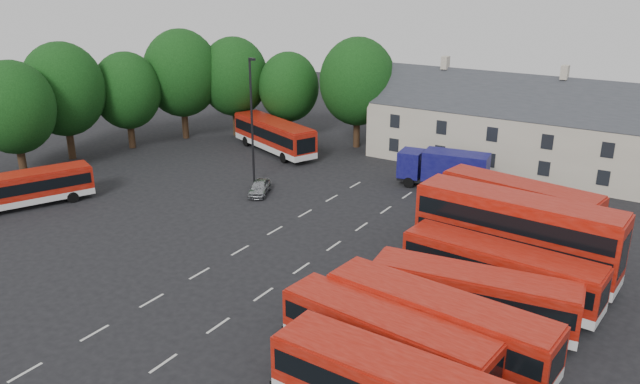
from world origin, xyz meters
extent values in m
plane|color=black|center=(0.00, 0.00, 0.00)|extent=(140.00, 140.00, 0.00)
cube|color=beige|center=(0.00, -14.00, 0.01)|extent=(0.15, 1.80, 0.01)
cube|color=beige|center=(0.00, -10.00, 0.01)|extent=(0.15, 1.80, 0.01)
cube|color=beige|center=(0.00, -6.00, 0.01)|extent=(0.15, 1.80, 0.01)
cube|color=beige|center=(0.00, -2.00, 0.01)|extent=(0.15, 1.80, 0.01)
cube|color=beige|center=(0.00, 2.00, 0.01)|extent=(0.15, 1.80, 0.01)
cube|color=beige|center=(0.00, 6.00, 0.01)|extent=(0.15, 1.80, 0.01)
cube|color=beige|center=(0.00, 10.00, 0.01)|extent=(0.15, 1.80, 0.01)
cube|color=beige|center=(0.00, 14.00, 0.01)|extent=(0.15, 1.80, 0.01)
cube|color=beige|center=(0.00, 18.00, 0.01)|extent=(0.15, 1.80, 0.01)
cube|color=beige|center=(5.00, -10.00, 0.01)|extent=(0.15, 1.80, 0.01)
cube|color=beige|center=(5.00, -6.00, 0.01)|extent=(0.15, 1.80, 0.01)
cube|color=beige|center=(5.00, -2.00, 0.01)|extent=(0.15, 1.80, 0.01)
cube|color=beige|center=(5.00, 2.00, 0.01)|extent=(0.15, 1.80, 0.01)
cube|color=beige|center=(5.00, 6.00, 0.01)|extent=(0.15, 1.80, 0.01)
cube|color=beige|center=(5.00, 10.00, 0.01)|extent=(0.15, 1.80, 0.01)
cube|color=beige|center=(5.00, 14.00, 0.01)|extent=(0.15, 1.80, 0.01)
cube|color=beige|center=(5.00, 18.00, 0.01)|extent=(0.15, 1.80, 0.01)
cylinder|color=black|center=(-27.00, 4.00, 1.92)|extent=(0.70, 0.70, 3.85)
ellipsoid|color=black|center=(-27.00, 4.00, 6.39)|extent=(7.26, 7.26, 8.35)
cylinder|color=black|center=(-28.00, 10.00, 2.10)|extent=(0.70, 0.70, 4.20)
ellipsoid|color=black|center=(-28.00, 10.00, 6.97)|extent=(7.92, 7.92, 9.11)
cylinder|color=black|center=(-26.00, 16.00, 1.84)|extent=(0.70, 0.70, 3.67)
ellipsoid|color=black|center=(-26.00, 16.00, 6.10)|extent=(6.93, 6.93, 7.97)
cylinder|color=black|center=(-24.00, 22.00, 2.19)|extent=(0.70, 0.70, 4.38)
ellipsoid|color=black|center=(-24.00, 22.00, 7.26)|extent=(8.25, 8.25, 9.49)
cylinder|color=black|center=(-20.00, 26.00, 2.01)|extent=(0.70, 0.70, 4.02)
ellipsoid|color=black|center=(-20.00, 26.00, 6.68)|extent=(7.59, 7.59, 8.73)
cylinder|color=black|center=(-14.00, 28.00, 1.75)|extent=(0.70, 0.70, 3.50)
ellipsoid|color=black|center=(-14.00, 28.00, 5.81)|extent=(6.60, 6.60, 7.59)
cylinder|color=black|center=(-6.00, 29.00, 2.10)|extent=(0.70, 0.70, 4.20)
ellipsoid|color=black|center=(-6.00, 29.00, 6.97)|extent=(7.92, 7.92, 9.11)
cube|color=beige|center=(14.00, 30.00, 2.75)|extent=(35.00, 7.00, 5.50)
cube|color=#2D3035|center=(14.00, 30.00, 5.50)|extent=(35.70, 7.13, 7.13)
cube|color=beige|center=(3.00, 30.00, 9.46)|extent=(0.60, 0.90, 1.20)
cube|color=beige|center=(14.00, 30.00, 9.46)|extent=(0.60, 0.90, 1.20)
cube|color=#9D1709|center=(16.92, -8.22, 3.24)|extent=(11.55, 2.97, 0.13)
cube|color=silver|center=(14.23, -4.70, 0.75)|extent=(10.86, 3.57, 0.53)
cube|color=#9D1709|center=(14.23, -4.70, 1.96)|extent=(10.86, 3.57, 1.89)
cube|color=black|center=(14.23, -4.70, 2.01)|extent=(10.45, 3.58, 0.92)
cube|color=#9D1709|center=(14.23, -4.70, 2.96)|extent=(10.64, 3.45, 0.12)
cylinder|color=black|center=(10.72, -5.42, 0.48)|extent=(0.99, 0.38, 0.97)
cylinder|color=black|center=(17.74, -3.99, 0.48)|extent=(0.99, 0.38, 0.97)
cube|color=silver|center=(15.85, -2.33, 0.81)|extent=(11.71, 3.72, 0.58)
cube|color=#9D1709|center=(15.85, -2.33, 2.12)|extent=(11.71, 3.72, 2.04)
cube|color=black|center=(15.85, -2.33, 2.17)|extent=(11.26, 3.74, 0.99)
cube|color=#9D1709|center=(15.85, -2.33, 3.19)|extent=(11.47, 3.59, 0.13)
cylinder|color=black|center=(12.07, -3.15, 0.52)|extent=(1.07, 0.39, 1.05)
cylinder|color=black|center=(19.64, -1.51, 0.52)|extent=(1.07, 0.39, 1.05)
cube|color=silver|center=(16.32, 1.43, 0.76)|extent=(11.00, 3.81, 0.54)
cube|color=#9D1709|center=(16.32, 1.43, 1.98)|extent=(11.00, 3.81, 1.91)
cube|color=black|center=(16.32, 1.43, 2.03)|extent=(10.58, 3.81, 0.93)
cube|color=#9D1709|center=(16.32, 1.43, 2.99)|extent=(10.77, 3.69, 0.12)
cylinder|color=black|center=(13.04, -0.11, 0.49)|extent=(1.01, 0.40, 0.98)
cylinder|color=black|center=(19.60, 2.97, 0.49)|extent=(1.01, 0.40, 0.98)
cube|color=silver|center=(16.70, 4.92, 0.79)|extent=(11.45, 3.50, 0.56)
cube|color=#9D1709|center=(16.70, 4.92, 2.08)|extent=(11.45, 3.50, 2.00)
cube|color=black|center=(16.70, 4.92, 2.13)|extent=(11.01, 3.52, 0.97)
cube|color=#9D1709|center=(16.70, 4.92, 3.13)|extent=(11.22, 3.38, 0.12)
cylinder|color=black|center=(13.01, 4.07, 0.51)|extent=(1.05, 0.37, 1.03)
cylinder|color=black|center=(20.39, 5.77, 0.51)|extent=(1.05, 0.37, 1.03)
cube|color=silver|center=(16.49, 8.51, 0.87)|extent=(12.48, 3.64, 0.62)
cube|color=#9D1709|center=(16.49, 8.51, 3.05)|extent=(12.48, 3.64, 3.75)
cube|color=black|center=(16.49, 8.51, 2.32)|extent=(11.99, 3.68, 1.06)
cube|color=#9D1709|center=(16.49, 8.51, 4.98)|extent=(12.22, 3.52, 0.13)
cylinder|color=black|center=(12.47, 7.52, 0.56)|extent=(1.14, 0.39, 1.12)
cylinder|color=black|center=(20.50, 9.50, 0.56)|extent=(1.14, 0.39, 1.12)
cube|color=black|center=(16.49, 8.51, 3.78)|extent=(11.99, 3.68, 1.06)
cube|color=silver|center=(15.36, 13.30, 0.75)|extent=(10.96, 4.13, 0.54)
cube|color=#9D1709|center=(15.36, 13.30, 2.65)|extent=(10.96, 4.13, 3.26)
cube|color=black|center=(15.36, 13.30, 2.02)|extent=(10.54, 4.12, 0.92)
cube|color=#9D1709|center=(15.36, 13.30, 4.33)|extent=(10.73, 4.00, 0.12)
cylinder|color=black|center=(11.80, 12.76, 0.49)|extent=(1.00, 0.43, 0.97)
cylinder|color=black|center=(18.92, 13.83, 0.49)|extent=(1.00, 0.43, 0.97)
cube|color=black|center=(15.36, 13.30, 3.28)|extent=(10.54, 4.12, 0.92)
cube|color=silver|center=(-19.55, -0.62, 0.71)|extent=(6.10, 10.12, 0.50)
cube|color=#9D1709|center=(-19.55, -0.62, 1.85)|extent=(6.10, 10.12, 1.78)
cube|color=black|center=(-19.55, -0.62, 1.89)|extent=(5.99, 9.77, 0.87)
cube|color=#9D1709|center=(-19.55, -0.62, 2.78)|extent=(5.94, 9.90, 0.11)
cylinder|color=black|center=(-19.21, 2.74, 0.46)|extent=(0.60, 0.94, 0.91)
cube|color=silver|center=(-12.17, 22.60, 0.83)|extent=(11.90, 6.93, 0.59)
cube|color=#9D1709|center=(-12.17, 22.60, 2.17)|extent=(11.90, 6.93, 2.08)
cube|color=black|center=(-12.17, 22.60, 2.22)|extent=(11.49, 6.81, 1.02)
cube|color=#9D1709|center=(-12.17, 22.60, 3.26)|extent=(11.64, 6.74, 0.13)
cylinder|color=black|center=(-16.11, 22.91, 0.53)|extent=(1.10, 0.68, 1.07)
cylinder|color=black|center=(-8.23, 22.29, 0.53)|extent=(1.10, 0.68, 1.07)
cube|color=black|center=(6.76, 21.28, 0.62)|extent=(7.78, 3.03, 0.28)
cube|color=#100E56|center=(3.95, 20.89, 1.89)|extent=(2.20, 2.60, 2.27)
cube|color=black|center=(3.05, 20.77, 2.23)|extent=(0.37, 2.00, 1.14)
cube|color=#100E56|center=(7.84, 21.43, 2.03)|extent=(5.67, 3.09, 2.56)
cylinder|color=black|center=(4.28, 19.86, 0.47)|extent=(0.97, 0.39, 0.95)
cylinder|color=black|center=(9.46, 22.74, 0.47)|extent=(0.97, 0.39, 0.95)
imported|color=#9DA0A4|center=(-5.68, 11.63, 0.62)|extent=(2.84, 3.89, 1.23)
cylinder|color=black|center=(-7.97, 13.81, 5.45)|extent=(0.20, 0.20, 10.89)
cube|color=black|center=(-7.66, 13.73, 10.89)|extent=(0.70, 0.43, 0.20)
camera|label=1|loc=(25.01, -27.56, 17.99)|focal=35.00mm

